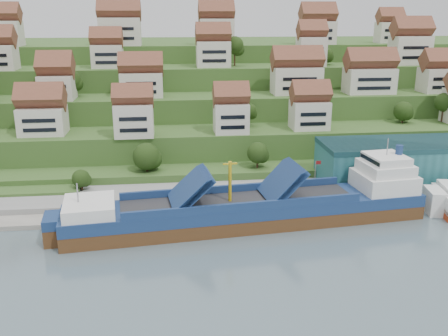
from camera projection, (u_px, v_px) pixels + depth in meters
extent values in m
plane|color=slate|center=(242.00, 225.00, 102.92)|extent=(300.00, 300.00, 0.00)
cube|color=gray|center=(316.00, 191.00, 118.96)|extent=(180.00, 14.00, 2.20)
cube|color=#2D4C1E|center=(208.00, 126.00, 183.95)|extent=(260.00, 128.00, 4.00)
cube|color=#2D4C1E|center=(207.00, 114.00, 187.66)|extent=(260.00, 118.00, 11.00)
cube|color=#2D4C1E|center=(205.00, 101.00, 194.21)|extent=(260.00, 102.00, 18.00)
cube|color=#2D4C1E|center=(204.00, 89.00, 200.77)|extent=(260.00, 86.00, 25.00)
cube|color=#2D4C1E|center=(202.00, 79.00, 208.42)|extent=(260.00, 68.00, 31.00)
cube|color=beige|center=(43.00, 121.00, 131.74)|extent=(11.80, 8.57, 7.19)
cube|color=beige|center=(134.00, 120.00, 129.08)|extent=(9.92, 7.03, 8.51)
cube|color=beige|center=(231.00, 118.00, 133.44)|extent=(9.01, 7.62, 7.92)
cube|color=beige|center=(309.00, 115.00, 137.88)|extent=(10.05, 7.73, 7.66)
cube|color=beige|center=(57.00, 87.00, 142.59)|extent=(9.49, 8.98, 6.95)
cube|color=beige|center=(142.00, 85.00, 147.26)|extent=(12.33, 7.90, 7.12)
cube|color=beige|center=(296.00, 81.00, 152.38)|extent=(14.71, 8.36, 8.15)
cube|color=beige|center=(369.00, 81.00, 153.73)|extent=(14.79, 8.18, 7.67)
cube|color=beige|center=(437.00, 80.00, 155.93)|extent=(10.17, 8.04, 7.42)
cube|color=beige|center=(107.00, 56.00, 158.78)|extent=(9.64, 7.30, 7.24)
cube|color=beige|center=(213.00, 54.00, 161.77)|extent=(10.77, 7.79, 8.16)
cube|color=beige|center=(311.00, 52.00, 163.37)|extent=(8.87, 7.14, 9.41)
cube|color=beige|center=(410.00, 50.00, 169.33)|extent=(12.44, 8.47, 9.44)
cube|color=beige|center=(4.00, 34.00, 169.32)|extent=(11.65, 8.03, 8.32)
cube|color=beige|center=(120.00, 32.00, 171.62)|extent=(14.08, 7.51, 9.34)
cube|color=beige|center=(216.00, 32.00, 176.72)|extent=(11.99, 8.15, 8.96)
cube|color=beige|center=(317.00, 33.00, 180.25)|extent=(12.16, 8.73, 8.01)
cube|color=beige|center=(389.00, 33.00, 188.22)|extent=(9.15, 7.05, 7.57)
ellipsoid|color=#264015|center=(258.00, 153.00, 126.17)|extent=(5.42, 5.42, 5.42)
ellipsoid|color=#264015|center=(146.00, 157.00, 123.41)|extent=(6.76, 6.76, 6.76)
ellipsoid|color=#264015|center=(403.00, 111.00, 145.26)|extent=(5.64, 5.64, 5.64)
ellipsoid|color=#264015|center=(444.00, 102.00, 145.83)|extent=(5.42, 5.42, 5.42)
ellipsoid|color=#264015|center=(249.00, 111.00, 140.67)|extent=(4.30, 4.30, 4.30)
ellipsoid|color=#264015|center=(358.00, 75.00, 157.71)|extent=(4.61, 4.61, 4.61)
ellipsoid|color=#264015|center=(43.00, 83.00, 147.36)|extent=(5.77, 5.77, 5.77)
ellipsoid|color=#264015|center=(71.00, 81.00, 146.66)|extent=(5.85, 5.85, 5.85)
ellipsoid|color=#264015|center=(235.00, 45.00, 163.85)|extent=(5.85, 5.85, 5.85)
ellipsoid|color=#264015|center=(313.00, 50.00, 169.87)|extent=(4.60, 4.60, 4.60)
ellipsoid|color=#264015|center=(326.00, 55.00, 168.91)|extent=(5.20, 5.20, 5.20)
ellipsoid|color=#264015|center=(81.00, 178.00, 115.72)|extent=(4.18, 4.18, 4.18)
cube|color=#27666B|center=(442.00, 160.00, 122.44)|extent=(60.00, 15.00, 10.00)
cylinder|color=gray|center=(315.00, 178.00, 112.49)|extent=(0.16, 0.16, 8.00)
cube|color=maroon|center=(318.00, 163.00, 111.48)|extent=(1.20, 0.05, 0.80)
cube|color=#513118|center=(248.00, 220.00, 102.92)|extent=(74.80, 19.33, 4.74)
cube|color=navy|center=(248.00, 206.00, 102.00)|extent=(74.81, 19.44, 2.47)
cube|color=white|center=(89.00, 207.00, 94.78)|extent=(10.60, 11.78, 2.47)
cube|color=#262628|center=(239.00, 201.00, 101.24)|extent=(48.21, 14.76, 0.28)
cube|color=navy|center=(188.00, 190.00, 98.11)|extent=(8.20, 11.18, 6.56)
cube|color=navy|center=(280.00, 183.00, 102.06)|extent=(7.84, 11.14, 6.93)
cylinder|color=gold|center=(230.00, 182.00, 99.61)|extent=(0.73, 0.73, 8.54)
cube|color=white|center=(384.00, 181.00, 107.43)|extent=(12.49, 11.98, 3.79)
cube|color=white|center=(385.00, 168.00, 106.53)|extent=(10.48, 10.65, 2.37)
cube|color=white|center=(386.00, 159.00, 105.94)|extent=(8.47, 9.31, 1.71)
cylinder|color=navy|center=(399.00, 150.00, 105.99)|extent=(1.67, 1.67, 2.09)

